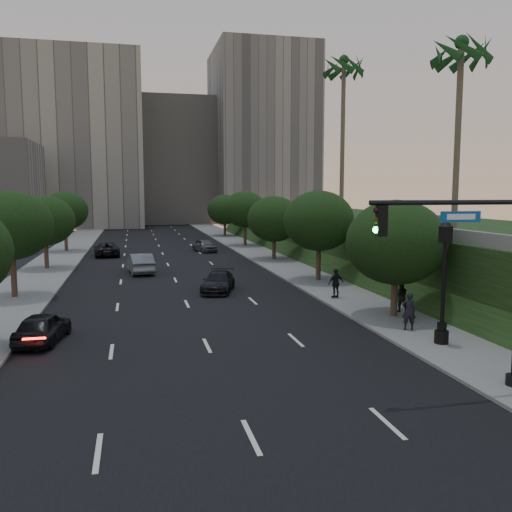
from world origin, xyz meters
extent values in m
plane|color=black|center=(0.00, 0.00, 0.00)|extent=(160.00, 160.00, 0.00)
cube|color=black|center=(0.00, 30.00, 0.01)|extent=(16.00, 140.00, 0.02)
cube|color=slate|center=(10.25, 30.00, 0.07)|extent=(4.50, 140.00, 0.15)
cube|color=slate|center=(-10.25, 30.00, 0.07)|extent=(4.50, 140.00, 0.15)
cube|color=black|center=(22.00, 28.00, 2.00)|extent=(18.00, 90.00, 4.00)
cube|color=slate|center=(13.50, 28.00, 4.35)|extent=(0.35, 90.00, 0.70)
cube|color=gray|center=(-14.00, 92.00, 16.00)|extent=(26.00, 20.00, 32.00)
cube|color=#A39F95|center=(6.00, 102.00, 13.00)|extent=(22.00, 18.00, 26.00)
cube|color=gray|center=(24.00, 96.00, 18.00)|extent=(20.00, 22.00, 36.00)
cylinder|color=#38281C|center=(10.30, 8.00, 1.43)|extent=(0.36, 0.36, 2.86)
ellipsoid|color=black|center=(10.30, 8.00, 4.03)|extent=(5.20, 5.20, 4.42)
cylinder|color=#38281C|center=(10.30, 20.00, 1.61)|extent=(0.36, 0.36, 3.21)
ellipsoid|color=black|center=(10.30, 20.00, 4.53)|extent=(5.20, 5.20, 4.42)
cylinder|color=#38281C|center=(10.30, 33.00, 1.43)|extent=(0.36, 0.36, 2.86)
ellipsoid|color=black|center=(10.30, 33.00, 4.03)|extent=(5.20, 5.20, 4.42)
cylinder|color=#38281C|center=(10.30, 47.00, 1.61)|extent=(0.36, 0.36, 3.21)
ellipsoid|color=black|center=(10.30, 47.00, 4.53)|extent=(5.20, 5.20, 4.42)
cylinder|color=#38281C|center=(10.30, 62.00, 1.43)|extent=(0.36, 0.36, 2.86)
ellipsoid|color=black|center=(10.30, 62.00, 4.03)|extent=(5.20, 5.20, 4.42)
cylinder|color=#38281C|center=(-10.30, 18.00, 1.63)|extent=(0.36, 0.36, 3.26)
ellipsoid|color=black|center=(-10.30, 18.00, 4.59)|extent=(5.00, 5.00, 4.25)
cylinder|color=#38281C|center=(-10.30, 31.00, 1.50)|extent=(0.36, 0.36, 2.99)
ellipsoid|color=black|center=(-10.30, 31.00, 4.22)|extent=(5.00, 5.00, 4.25)
cylinder|color=#38281C|center=(-10.30, 45.00, 1.63)|extent=(0.36, 0.36, 3.26)
ellipsoid|color=black|center=(-10.30, 45.00, 4.59)|extent=(5.00, 5.00, 4.25)
cylinder|color=#4C4233|center=(17.50, 14.00, 10.00)|extent=(0.40, 0.40, 12.00)
cylinder|color=#4C4233|center=(16.00, 30.00, 11.25)|extent=(0.40, 0.40, 14.50)
cylinder|color=black|center=(6.72, -2.42, 6.30)|extent=(5.40, 0.16, 0.16)
cube|color=black|center=(4.42, -2.42, 5.75)|extent=(0.32, 0.22, 0.95)
sphere|color=black|center=(4.24, -2.42, 6.08)|extent=(0.20, 0.20, 0.20)
sphere|color=#3F2B0A|center=(4.24, -2.42, 5.78)|extent=(0.20, 0.20, 0.20)
sphere|color=#19F24C|center=(4.24, -2.42, 5.48)|extent=(0.20, 0.20, 0.20)
cube|color=#0B4F9B|center=(7.12, -2.42, 5.85)|extent=(1.40, 0.05, 0.35)
cylinder|color=black|center=(9.85, 2.72, 0.35)|extent=(0.60, 0.60, 0.70)
cylinder|color=black|center=(9.85, 2.72, 0.85)|extent=(0.40, 0.40, 0.40)
cylinder|color=black|center=(9.85, 2.72, 2.80)|extent=(0.18, 0.18, 3.60)
cube|color=black|center=(9.85, 2.72, 4.85)|extent=(0.42, 0.42, 0.70)
cone|color=black|center=(9.85, 2.72, 5.35)|extent=(0.64, 0.64, 0.35)
sphere|color=black|center=(9.85, 2.72, 5.55)|extent=(0.14, 0.14, 0.14)
imported|color=black|center=(-7.00, 7.15, 0.69)|extent=(2.30, 4.29, 1.39)
imported|color=slate|center=(-2.50, 27.21, 0.83)|extent=(2.28, 5.17, 1.65)
imported|color=black|center=(-5.77, 40.17, 0.73)|extent=(2.86, 5.41, 1.45)
imported|color=black|center=(2.44, 17.58, 0.67)|extent=(3.16, 4.96, 1.34)
imported|color=#515458|center=(4.66, 41.92, 0.72)|extent=(2.72, 4.54, 1.45)
imported|color=black|center=(9.58, 5.11, 1.05)|extent=(0.75, 0.59, 1.80)
imported|color=black|center=(11.09, 8.80, 1.01)|extent=(0.98, 0.85, 1.71)
imported|color=black|center=(9.07, 13.22, 1.06)|extent=(1.13, 0.66, 1.81)
camera|label=1|loc=(-2.96, -17.67, 6.63)|focal=38.00mm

